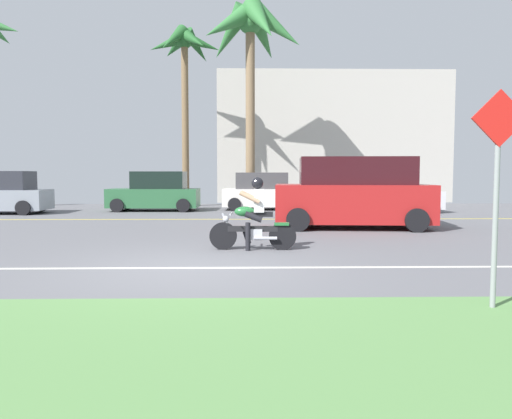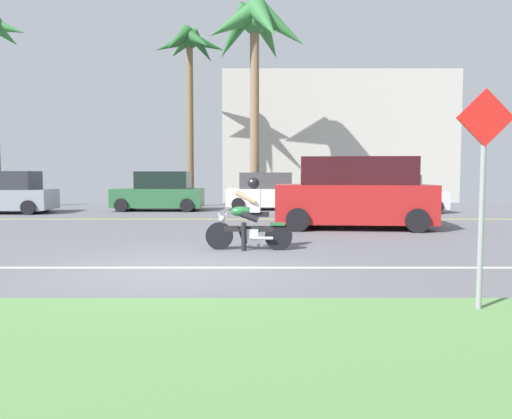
% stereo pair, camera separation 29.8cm
% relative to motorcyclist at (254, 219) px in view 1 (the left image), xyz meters
% --- Properties ---
extents(ground, '(56.00, 30.00, 0.04)m').
position_rel_motorcyclist_xyz_m(ground, '(-1.04, 1.00, -0.65)').
color(ground, slate).
extents(grass_median, '(56.00, 3.80, 0.06)m').
position_rel_motorcyclist_xyz_m(grass_median, '(-1.04, -6.10, -0.60)').
color(grass_median, '#5B8C4C').
rests_on(grass_median, ground).
extents(lane_line_near, '(50.40, 0.12, 0.01)m').
position_rel_motorcyclist_xyz_m(lane_line_near, '(-1.04, -1.97, -0.62)').
color(lane_line_near, silver).
rests_on(lane_line_near, ground).
extents(lane_line_far, '(50.40, 0.12, 0.01)m').
position_rel_motorcyclist_xyz_m(lane_line_far, '(-1.04, 6.93, -0.62)').
color(lane_line_far, yellow).
rests_on(lane_line_far, ground).
extents(motorcyclist, '(1.78, 0.58, 1.49)m').
position_rel_motorcyclist_xyz_m(motorcyclist, '(0.00, 0.00, 0.00)').
color(motorcyclist, black).
rests_on(motorcyclist, ground).
extents(suv_nearby, '(4.68, 2.52, 2.03)m').
position_rel_motorcyclist_xyz_m(suv_nearby, '(2.95, 4.11, 0.35)').
color(suv_nearby, '#AD1E1E').
rests_on(suv_nearby, ground).
extents(parked_car_1, '(3.78, 1.92, 1.67)m').
position_rel_motorcyclist_xyz_m(parked_car_1, '(-3.97, 11.03, 0.14)').
color(parked_car_1, '#2D663D').
rests_on(parked_car_1, ground).
extents(parked_car_2, '(3.91, 2.04, 1.62)m').
position_rel_motorcyclist_xyz_m(parked_car_2, '(0.72, 11.63, 0.13)').
color(parked_car_2, white).
rests_on(parked_car_2, ground).
extents(parked_car_3, '(4.28, 2.25, 1.51)m').
position_rel_motorcyclist_xyz_m(parked_car_3, '(5.53, 10.00, 0.08)').
color(parked_car_3, silver).
rests_on(parked_car_3, ground).
extents(palm_tree_0, '(3.55, 3.17, 8.56)m').
position_rel_motorcyclist_xyz_m(palm_tree_0, '(-3.03, 13.94, 6.58)').
color(palm_tree_0, brown).
rests_on(palm_tree_0, ground).
extents(palm_tree_1, '(4.98, 4.95, 9.44)m').
position_rel_motorcyclist_xyz_m(palm_tree_1, '(0.12, 12.81, 7.14)').
color(palm_tree_1, '#846B4C').
rests_on(palm_tree_1, ground).
extents(street_sign, '(0.62, 0.06, 2.46)m').
position_rel_motorcyclist_xyz_m(street_sign, '(2.59, -4.69, 0.87)').
color(street_sign, gray).
rests_on(street_sign, ground).
extents(building_far, '(12.98, 4.00, 7.24)m').
position_rel_motorcyclist_xyz_m(building_far, '(4.79, 19.00, 2.99)').
color(building_far, '#BCB7AD').
rests_on(building_far, ground).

